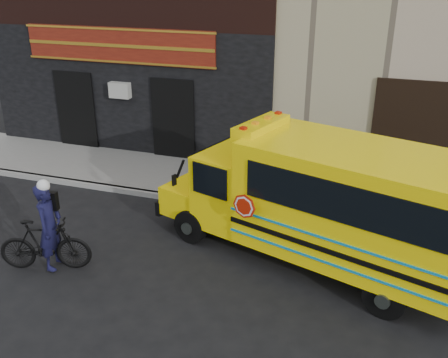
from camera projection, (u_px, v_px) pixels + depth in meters
name	position (u px, v px, depth m)	size (l,w,h in m)	color
ground	(211.00, 262.00, 10.93)	(120.00, 120.00, 0.00)	black
curb	(244.00, 208.00, 13.17)	(40.00, 0.20, 0.15)	gray
sidewalk	(259.00, 186.00, 14.47)	(40.00, 3.00, 0.15)	slate
school_bus	(324.00, 200.00, 10.34)	(7.22, 4.11, 2.92)	black
bicycle	(45.00, 245.00, 10.48)	(0.55, 1.93, 1.16)	black
cyclist	(50.00, 229.00, 10.35)	(0.69, 0.45, 1.90)	black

